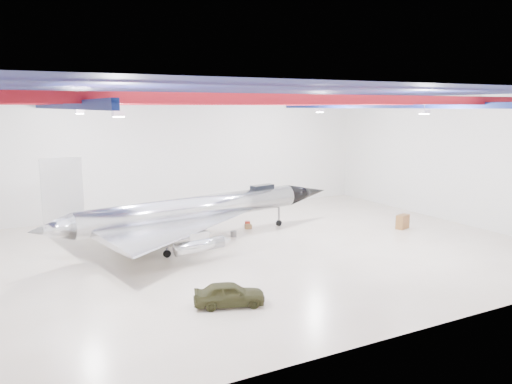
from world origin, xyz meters
TOP-DOWN VIEW (x-y plane):
  - floor at (0.00, 0.00)m, footprint 40.00×40.00m
  - wall_back at (0.00, 15.00)m, footprint 40.00×0.00m
  - wall_right at (20.00, 0.00)m, footprint 0.00×30.00m
  - ceiling at (0.00, 0.00)m, footprint 40.00×40.00m
  - ceiling_structure at (0.00, 0.00)m, footprint 39.50×29.50m
  - jet_aircraft at (-2.52, 3.91)m, footprint 25.32×16.81m
  - jeep at (-5.37, -8.39)m, footprint 3.90×2.54m
  - desk at (14.25, -0.23)m, footprint 1.42×1.02m
  - engine_drum at (0.67, 3.96)m, footprint 0.56×0.56m
  - parts_bin at (2.81, 5.67)m, footprint 0.60×0.52m
  - crate_small at (-5.31, 9.00)m, footprint 0.51×0.45m
  - tool_chest at (3.20, 6.57)m, footprint 0.56×0.56m
  - oil_barrel at (-3.49, 3.46)m, footprint 0.58×0.53m
  - spares_box at (2.51, 10.54)m, footprint 0.44×0.44m

SIDE VIEW (x-z plane):
  - floor at x=0.00m, z-range 0.00..0.00m
  - crate_small at x=-5.31m, z-range 0.00..0.30m
  - oil_barrel at x=-3.49m, z-range 0.00..0.33m
  - spares_box at x=2.51m, z-range 0.00..0.34m
  - parts_bin at x=2.81m, z-range 0.00..0.37m
  - tool_chest at x=3.20m, z-range 0.00..0.41m
  - engine_drum at x=0.67m, z-range 0.00..0.43m
  - desk at x=14.25m, z-range 0.00..1.17m
  - jeep at x=-5.37m, z-range 0.00..1.24m
  - jet_aircraft at x=-2.52m, z-range -1.19..5.74m
  - wall_back at x=0.00m, z-range -14.50..25.50m
  - wall_right at x=20.00m, z-range -9.50..20.50m
  - ceiling_structure at x=0.00m, z-range 9.79..10.86m
  - ceiling at x=0.00m, z-range 11.00..11.00m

